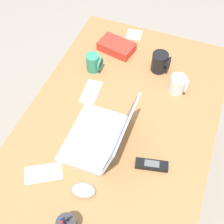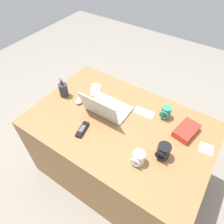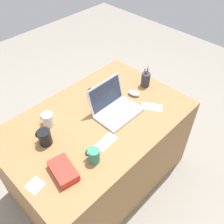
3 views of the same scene
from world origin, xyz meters
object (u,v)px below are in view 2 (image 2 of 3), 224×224
Objects in this scene: coffee_mug_white at (163,151)px; pen_holder at (63,90)px; coffee_mug_tall at (166,112)px; snack_bag at (186,131)px; laptop at (106,108)px; computer_mouse at (80,100)px; cordless_phone at (82,129)px; coffee_mug_spare at (138,158)px.

pen_holder is (0.94, -0.08, 0.01)m from coffee_mug_white.
coffee_mug_tall is 0.51× the size of snack_bag.
laptop is at bearing 14.00° from snack_bag.
pen_holder reaches higher than coffee_mug_white.
coffee_mug_tall is (-0.65, -0.23, 0.03)m from computer_mouse.
laptop reaches higher than pen_holder.
coffee_mug_white reaches higher than snack_bag.
pen_holder reaches higher than cordless_phone.
computer_mouse is at bearing 5.48° from laptop.
pen_holder is (0.37, -0.21, 0.05)m from cordless_phone.
laptop is 3.48× the size of coffee_mug_spare.
computer_mouse is at bearing 11.54° from snack_bag.
computer_mouse is 0.69m from coffee_mug_tall.
snack_bag is at bearing 162.46° from coffee_mug_tall.
computer_mouse is at bearing 19.54° from coffee_mug_tall.
pen_holder is 0.90× the size of snack_bag.
coffee_mug_white is 1.15× the size of coffee_mug_spare.
coffee_mug_white reaches higher than computer_mouse.
coffee_mug_tall reaches higher than cordless_phone.
laptop reaches higher than cordless_phone.
cordless_phone is at bearing 32.11° from snack_bag.
cordless_phone is at bearing 45.83° from coffee_mug_tall.
cordless_phone is (-0.21, 0.22, -0.00)m from computer_mouse.
laptop reaches higher than coffee_mug_tall.
coffee_mug_spare is 0.46m from cordless_phone.
computer_mouse is 0.17m from pen_holder.
cordless_phone is 0.75m from snack_bag.
coffee_mug_white is 0.94m from pen_holder.
coffee_mug_spare is at bearing 149.80° from computer_mouse.
coffee_mug_spare is at bearing 91.78° from coffee_mug_tall.
laptop is 3.37× the size of computer_mouse.
pen_holder is (0.81, 0.25, 0.01)m from coffee_mug_tall.
pen_holder is (0.16, 0.02, 0.04)m from computer_mouse.
pen_holder reaches higher than coffee_mug_spare.
laptop is 0.45m from coffee_mug_tall.
pen_holder is at bearing -5.13° from coffee_mug_white.
cordless_phone is at bearing 81.24° from laptop.
coffee_mug_white is at bearing -167.60° from cordless_phone.
computer_mouse is 0.50× the size of snack_bag.
coffee_mug_white is at bearing 76.96° from snack_bag.
snack_bag is at bearing -103.04° from coffee_mug_white.
computer_mouse is at bearing -174.52° from pen_holder.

